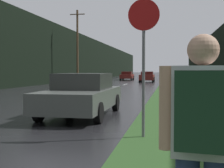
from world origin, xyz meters
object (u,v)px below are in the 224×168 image
(stop_sign, at_px, (144,53))
(car_passing_near, at_px, (82,94))
(car_passing_far, at_px, (147,77))
(car_oncoming, at_px, (127,76))
(hitchhiker_with_backpack, at_px, (202,142))

(stop_sign, distance_m, car_passing_near, 4.16)
(stop_sign, distance_m, car_passing_far, 34.90)
(car_passing_far, distance_m, car_oncoming, 9.06)
(stop_sign, xyz_separation_m, car_passing_near, (-2.36, 3.21, -1.22))
(car_passing_near, distance_m, car_oncoming, 40.00)
(car_passing_near, bearing_deg, car_oncoming, -84.54)
(stop_sign, xyz_separation_m, car_oncoming, (-6.16, 43.02, -1.22))
(car_passing_near, height_order, car_passing_far, car_passing_near)
(hitchhiker_with_backpack, relative_size, car_passing_far, 0.40)
(hitchhiker_with_backpack, distance_m, car_passing_far, 39.75)
(stop_sign, height_order, car_oncoming, stop_sign)
(car_passing_near, relative_size, car_oncoming, 1.08)
(hitchhiker_with_backpack, height_order, car_passing_near, hitchhiker_with_backpack)
(stop_sign, bearing_deg, car_oncoming, 98.15)
(car_oncoming, bearing_deg, car_passing_near, -84.54)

